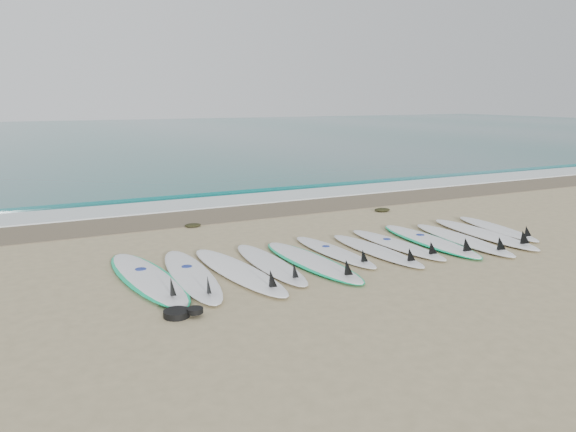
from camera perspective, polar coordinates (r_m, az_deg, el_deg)
name	(u,v)px	position (r m, az deg, el deg)	size (l,w,h in m)	color
ground	(355,254)	(9.59, 6.80, -3.83)	(120.00, 120.00, 0.00)	tan
ocean	(89,136)	(40.59, -19.52, 7.66)	(120.00, 55.00, 0.03)	#1F6062
wet_sand_band	(258,211)	(13.11, -3.08, 0.55)	(120.00, 1.80, 0.01)	brown
foam_band	(236,200)	(14.38, -5.32, 1.60)	(120.00, 1.40, 0.04)	silver
wave_crest	(216,191)	(15.76, -7.32, 2.58)	(120.00, 1.00, 0.10)	#1F6062
surfboard_0	(148,278)	(8.37, -14.06, -6.09)	(0.95, 2.95, 0.37)	white
surfboard_1	(192,275)	(8.33, -9.71, -5.93)	(0.77, 2.81, 0.35)	white
surfboard_2	(240,271)	(8.42, -4.94, -5.60)	(0.85, 2.84, 0.36)	white
surfboard_3	(271,264)	(8.77, -1.73, -4.88)	(0.58, 2.51, 0.32)	white
surfboard_4	(313,261)	(8.92, 2.52, -4.63)	(0.80, 2.71, 0.34)	white
surfboard_5	(335,252)	(9.49, 4.84, -3.63)	(0.60, 2.33, 0.30)	white
surfboard_6	(378,250)	(9.65, 9.10, -3.47)	(0.61, 2.44, 0.31)	white
surfboard_7	(398,244)	(10.10, 11.14, -2.85)	(0.64, 2.47, 0.31)	white
surfboard_8	(430,241)	(10.51, 14.27, -2.43)	(0.77, 2.71, 0.34)	white
surfboard_9	(464,239)	(10.72, 17.47, -2.29)	(0.73, 2.67, 0.34)	white
surfboard_10	(486,234)	(11.28, 19.43, -1.72)	(0.72, 2.76, 0.35)	white
surfboard_11	(498,229)	(11.86, 20.59, -1.20)	(0.80, 2.37, 0.30)	white
seaweed_near	(193,225)	(11.64, -9.64, -0.93)	(0.34, 0.26, 0.07)	black
seaweed_far	(382,210)	(13.21, 9.55, 0.63)	(0.38, 0.30, 0.07)	black
leash_coil	(181,313)	(6.99, -10.84, -9.64)	(0.46, 0.36, 0.11)	black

